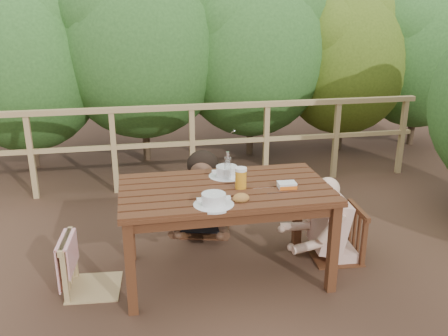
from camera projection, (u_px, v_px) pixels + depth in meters
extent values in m
plane|color=#4A3021|center=(225.00, 273.00, 3.93)|extent=(60.00, 60.00, 0.00)
cube|color=#402111|center=(225.00, 232.00, 3.81)|extent=(1.62, 0.91, 0.75)
cube|color=tan|center=(90.00, 240.00, 3.59)|extent=(0.44, 0.44, 0.83)
cube|color=#402111|center=(205.00, 186.00, 4.54)|extent=(0.56, 0.56, 0.92)
cube|color=#402111|center=(338.00, 212.00, 4.06)|extent=(0.45, 0.45, 0.85)
cube|color=tan|center=(192.00, 147.00, 5.63)|extent=(5.60, 0.10, 1.01)
cylinder|color=silver|center=(214.00, 200.00, 3.36)|extent=(0.29, 0.29, 0.10)
cylinder|color=white|center=(227.00, 172.00, 3.91)|extent=(0.29, 0.29, 0.10)
ellipsoid|color=#A5682D|center=(241.00, 198.00, 3.42)|extent=(0.12, 0.09, 0.07)
cylinder|color=orange|center=(241.00, 179.00, 3.64)|extent=(0.09, 0.09, 0.18)
cylinder|color=silver|center=(228.00, 167.00, 3.81)|extent=(0.06, 0.06, 0.25)
cube|color=white|center=(287.00, 186.00, 3.66)|extent=(0.14, 0.11, 0.06)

